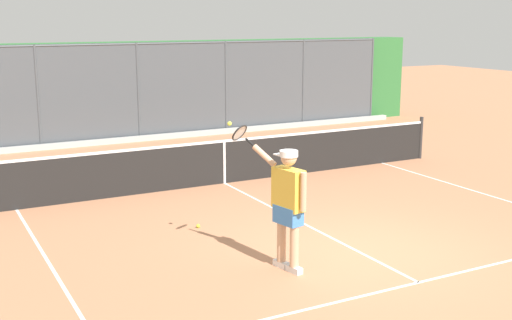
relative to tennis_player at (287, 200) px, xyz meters
The scene contains 6 objects.
ground_plane 1.70m from the tennis_player, behind, with size 60.00×60.00×0.00m, color #B27551.
court_line_markings 2.29m from the tennis_player, 131.32° to the left, with size 8.69×11.32×0.01m.
fence_backdrop 11.50m from the tennis_player, 96.73° to the right, with size 19.90×1.37×2.83m.
tennis_net 5.16m from the tennis_player, 105.23° to the right, with size 11.17×0.09×1.07m.
tennis_player is the anchor object (origin of this frame).
tennis_ball_near_baseline 2.58m from the tennis_player, 80.93° to the right, with size 0.07×0.07×0.07m, color #CCDB33.
Camera 1 is at (5.90, 7.69, 3.54)m, focal length 46.12 mm.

